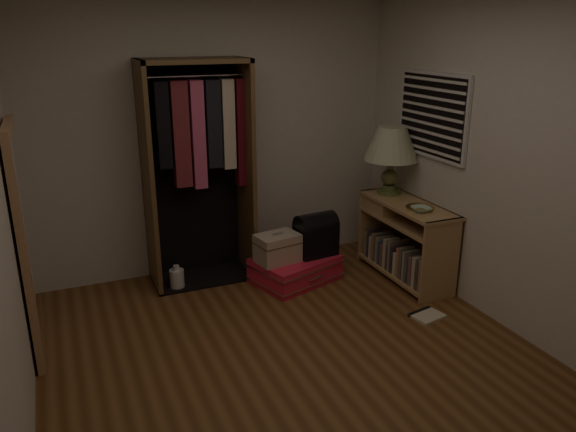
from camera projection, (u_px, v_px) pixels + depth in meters
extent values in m
plane|color=brown|center=(301.00, 366.00, 4.00)|extent=(4.00, 4.00, 0.00)
cube|color=beige|center=(216.00, 138.00, 5.34)|extent=(3.50, 0.02, 2.60)
cube|color=beige|center=(555.00, 345.00, 1.85)|extent=(3.50, 0.02, 2.60)
cube|color=beige|center=(513.00, 166.00, 4.24)|extent=(0.02, 4.00, 2.60)
cube|color=beige|center=(0.00, 227.00, 2.94)|extent=(0.02, 4.00, 2.60)
cube|color=silver|center=(432.00, 115.00, 5.03)|extent=(0.03, 0.96, 0.76)
cube|color=black|center=(432.00, 115.00, 5.03)|extent=(0.03, 0.90, 0.70)
cube|color=silver|center=(428.00, 150.00, 5.12)|extent=(0.01, 0.88, 0.02)
cube|color=silver|center=(429.00, 141.00, 5.09)|extent=(0.01, 0.88, 0.02)
cube|color=silver|center=(429.00, 133.00, 5.07)|extent=(0.01, 0.88, 0.02)
cube|color=silver|center=(430.00, 124.00, 5.05)|extent=(0.01, 0.88, 0.02)
cube|color=silver|center=(431.00, 115.00, 5.02)|extent=(0.01, 0.88, 0.02)
cube|color=silver|center=(431.00, 107.00, 5.00)|extent=(0.01, 0.88, 0.02)
cube|color=silver|center=(432.00, 98.00, 4.97)|extent=(0.01, 0.88, 0.02)
cube|color=silver|center=(433.00, 89.00, 4.95)|extent=(0.01, 0.88, 0.02)
cube|color=silver|center=(434.00, 80.00, 4.92)|extent=(0.01, 0.88, 0.02)
cube|color=#A98251|center=(441.00, 261.00, 4.86)|extent=(0.40, 0.03, 0.75)
cube|color=#A98251|center=(376.00, 223.00, 5.80)|extent=(0.40, 0.03, 0.75)
cube|color=#A98251|center=(404.00, 271.00, 5.43)|extent=(0.40, 1.04, 0.03)
cube|color=#A98251|center=(407.00, 221.00, 5.27)|extent=(0.40, 1.04, 0.03)
cube|color=#A98251|center=(408.00, 204.00, 5.22)|extent=(0.42, 1.12, 0.03)
cube|color=brown|center=(422.00, 238.00, 5.40)|extent=(0.02, 1.10, 0.75)
cube|color=#A98251|center=(388.00, 204.00, 5.53)|extent=(0.36, 0.38, 0.13)
cube|color=gray|center=(427.00, 275.00, 4.93)|extent=(0.16, 0.04, 0.31)
cube|color=#4C3833|center=(424.00, 276.00, 4.98)|extent=(0.16, 0.03, 0.25)
cube|color=#B7AD99|center=(420.00, 272.00, 5.02)|extent=(0.16, 0.05, 0.29)
cube|color=brown|center=(418.00, 270.00, 5.08)|extent=(0.20, 0.05, 0.27)
cube|color=#3F4C59|center=(415.00, 269.00, 5.14)|extent=(0.21, 0.04, 0.24)
cube|color=gray|center=(411.00, 265.00, 5.16)|extent=(0.18, 0.03, 0.29)
cube|color=#59594C|center=(406.00, 263.00, 5.20)|extent=(0.15, 0.04, 0.30)
cube|color=#B2724C|center=(405.00, 262.00, 5.25)|extent=(0.18, 0.04, 0.29)
cube|color=beige|center=(403.00, 263.00, 5.30)|extent=(0.22, 0.05, 0.22)
cube|color=#332D38|center=(398.00, 259.00, 5.33)|extent=(0.16, 0.04, 0.27)
cube|color=gray|center=(398.00, 255.00, 5.38)|extent=(0.22, 0.03, 0.30)
cube|color=#4C3833|center=(394.00, 256.00, 5.41)|extent=(0.17, 0.03, 0.25)
cube|color=#B7AD99|center=(391.00, 253.00, 5.44)|extent=(0.16, 0.04, 0.30)
cube|color=brown|center=(388.00, 254.00, 5.50)|extent=(0.18, 0.04, 0.23)
cube|color=#3F4C59|center=(386.00, 252.00, 5.54)|extent=(0.18, 0.03, 0.24)
cube|color=gray|center=(385.00, 249.00, 5.57)|extent=(0.20, 0.03, 0.27)
cube|color=#59594C|center=(383.00, 246.00, 5.61)|extent=(0.21, 0.03, 0.29)
cube|color=#B2724C|center=(380.00, 246.00, 5.64)|extent=(0.20, 0.04, 0.28)
cube|color=beige|center=(378.00, 246.00, 5.69)|extent=(0.21, 0.03, 0.23)
cube|color=#332D38|center=(375.00, 242.00, 5.71)|extent=(0.18, 0.03, 0.29)
cube|color=gray|center=(374.00, 243.00, 5.76)|extent=(0.21, 0.04, 0.25)
cube|color=brown|center=(148.00, 180.00, 4.93)|extent=(0.04, 0.50, 2.05)
cube|color=brown|center=(246.00, 170.00, 5.27)|extent=(0.04, 0.50, 2.05)
cube|color=brown|center=(193.00, 60.00, 4.78)|extent=(0.95, 0.50, 0.04)
cube|color=black|center=(192.00, 169.00, 5.31)|extent=(0.95, 0.02, 2.05)
cube|color=black|center=(204.00, 277.00, 5.43)|extent=(0.95, 0.50, 0.02)
cylinder|color=silver|center=(193.00, 76.00, 4.83)|extent=(0.87, 0.02, 0.02)
cube|color=black|center=(163.00, 125.00, 4.83)|extent=(0.12, 0.11, 0.75)
cube|color=maroon|center=(181.00, 135.00, 4.91)|extent=(0.14, 0.12, 0.93)
cube|color=#BF4C72|center=(197.00, 135.00, 4.97)|extent=(0.11, 0.14, 0.96)
cube|color=black|center=(213.00, 124.00, 5.00)|extent=(0.13, 0.14, 0.78)
cube|color=beige|center=(228.00, 124.00, 5.05)|extent=(0.11, 0.12, 0.80)
cube|color=#590F19|center=(244.00, 133.00, 5.14)|extent=(0.16, 0.13, 0.97)
cube|color=#B07F55|center=(25.00, 242.00, 3.97)|extent=(0.05, 0.80, 1.70)
cube|color=white|center=(30.00, 242.00, 3.98)|extent=(0.01, 0.68, 1.58)
cube|color=red|center=(295.00, 269.00, 5.34)|extent=(0.88, 0.74, 0.24)
cube|color=silver|center=(295.00, 275.00, 5.36)|extent=(0.91, 0.77, 0.01)
cube|color=silver|center=(295.00, 262.00, 5.32)|extent=(0.91, 0.77, 0.01)
cylinder|color=silver|center=(316.00, 278.00, 5.14)|extent=(0.17, 0.07, 0.02)
cube|color=tan|center=(278.00, 248.00, 5.17)|extent=(0.42, 0.33, 0.26)
cube|color=brown|center=(277.00, 242.00, 5.15)|extent=(0.43, 0.33, 0.01)
cylinder|color=silver|center=(277.00, 233.00, 5.12)|extent=(0.11, 0.04, 0.02)
cube|color=black|center=(316.00, 240.00, 5.32)|extent=(0.40, 0.29, 0.29)
cylinder|color=black|center=(316.00, 226.00, 5.28)|extent=(0.40, 0.29, 0.25)
cylinder|color=#4E5B2C|center=(389.00, 192.00, 5.50)|extent=(0.23, 0.23, 0.04)
cylinder|color=#4E5B2C|center=(389.00, 188.00, 5.49)|extent=(0.14, 0.14, 0.05)
sphere|color=#4E5B2C|center=(389.00, 177.00, 5.46)|extent=(0.16, 0.16, 0.16)
cylinder|color=#4E5B2C|center=(390.00, 165.00, 5.41)|extent=(0.06, 0.06, 0.09)
cone|color=beige|center=(391.00, 143.00, 5.35)|extent=(0.54, 0.54, 0.32)
cone|color=beige|center=(391.00, 143.00, 5.35)|extent=(0.48, 0.48, 0.30)
cylinder|color=#B09043|center=(420.00, 207.00, 5.06)|extent=(0.28, 0.28, 0.01)
imported|color=#A9CBB1|center=(421.00, 209.00, 4.96)|extent=(0.19, 0.19, 0.04)
cylinder|color=silver|center=(177.00, 279.00, 5.17)|extent=(0.15, 0.15, 0.19)
cylinder|color=silver|center=(176.00, 268.00, 5.13)|extent=(0.06, 0.06, 0.04)
cube|color=beige|center=(427.00, 316.00, 4.69)|extent=(0.29, 0.25, 0.02)
cube|color=black|center=(420.00, 312.00, 4.75)|extent=(0.26, 0.09, 0.02)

